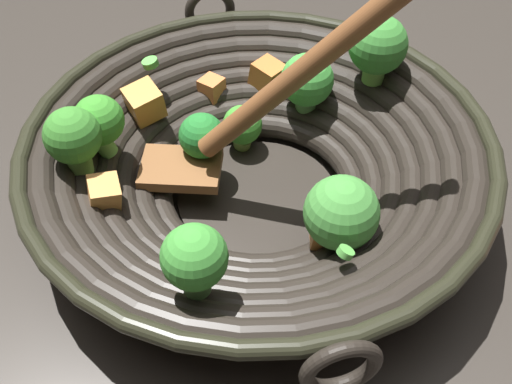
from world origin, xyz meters
TOP-DOWN VIEW (x-y plane):
  - ground_plane at (0.00, 0.00)m, footprint 4.00×4.00m
  - wok at (-0.00, 0.00)m, footprint 0.40×0.40m

SIDE VIEW (x-z plane):
  - ground_plane at x=0.00m, z-range 0.00..0.00m
  - wok at x=0.00m, z-range -0.07..0.18m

